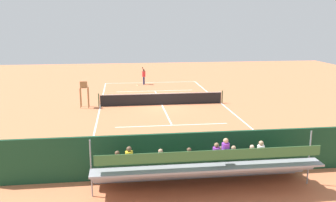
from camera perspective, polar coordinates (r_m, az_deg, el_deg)
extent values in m
plane|color=#CC7047|center=(29.97, -0.98, -0.59)|extent=(60.00, 60.00, 0.00)
cube|color=white|center=(40.71, -2.70, 2.92)|extent=(10.00, 0.10, 0.01)
cube|color=white|center=(19.52, 2.65, -7.89)|extent=(10.00, 0.10, 0.01)
cube|color=white|center=(30.91, 8.27, -0.31)|extent=(0.10, 22.00, 0.01)
cube|color=white|center=(29.85, -10.56, -0.85)|extent=(0.10, 22.00, 0.01)
cube|color=white|center=(35.86, -2.05, 1.60)|extent=(7.50, 0.10, 0.01)
cube|color=white|center=(24.16, 0.62, -3.82)|extent=(7.50, 0.10, 0.01)
cube|color=white|center=(29.97, -0.98, -0.58)|extent=(0.10, 12.10, 0.01)
cube|color=white|center=(40.71, -2.70, 2.92)|extent=(0.10, 0.30, 0.01)
cube|color=black|center=(29.87, -0.98, 0.26)|extent=(10.00, 0.02, 0.91)
cube|color=white|center=(29.77, -0.98, 1.17)|extent=(10.00, 0.04, 0.06)
cylinder|color=#2D5133|center=(30.82, 8.49, 0.66)|extent=(0.10, 0.10, 1.07)
cylinder|color=#2D5133|center=(29.74, -10.79, 0.14)|extent=(0.10, 0.10, 1.07)
cube|color=#194228|center=(16.41, 4.51, -8.25)|extent=(18.00, 0.16, 2.00)
cube|color=gray|center=(16.39, 4.72, -11.21)|extent=(9.00, 0.10, 0.45)
cube|color=gray|center=(16.00, 4.99, -11.10)|extent=(9.00, 0.80, 0.08)
cube|color=gray|center=(16.42, 4.69, -11.17)|extent=(9.00, 0.04, 0.45)
cube|color=#386B38|center=(15.75, 5.10, -9.85)|extent=(8.60, 0.36, 0.04)
cube|color=#386B38|center=(15.51, 5.26, -9.41)|extent=(8.60, 0.03, 0.36)
cube|color=gray|center=(15.11, 5.68, -10.74)|extent=(9.00, 0.80, 0.08)
cube|color=gray|center=(15.52, 5.35, -10.82)|extent=(9.00, 0.04, 0.45)
cube|color=#386B38|center=(14.86, 5.80, -9.40)|extent=(8.60, 0.36, 0.04)
cube|color=#386B38|center=(14.62, 5.98, -8.93)|extent=(8.60, 0.03, 0.36)
cube|color=gray|center=(14.22, 6.45, -10.33)|extent=(9.00, 0.80, 0.08)
cube|color=gray|center=(14.63, 6.07, -10.43)|extent=(9.00, 0.04, 0.45)
cube|color=#386B38|center=(13.97, 6.59, -8.90)|extent=(8.60, 0.36, 0.04)
cube|color=#386B38|center=(13.73, 6.79, -8.39)|extent=(8.60, 0.03, 0.36)
cylinder|color=gray|center=(16.55, 21.24, -8.28)|extent=(0.06, 0.06, 2.35)
cylinder|color=gray|center=(14.69, -11.96, -10.32)|extent=(0.06, 0.06, 2.35)
cube|color=#2D2D33|center=(15.63, -1.21, -9.82)|extent=(0.32, 0.40, 0.12)
cylinder|color=white|center=(15.41, -1.17, -9.00)|extent=(0.30, 0.30, 0.45)
sphere|color=tan|center=(15.30, -1.17, -7.87)|extent=(0.20, 0.20, 0.20)
cube|color=#2D2D33|center=(15.67, 14.11, -8.39)|extent=(0.32, 0.40, 0.12)
cylinder|color=white|center=(15.46, 14.33, -7.56)|extent=(0.30, 0.30, 0.45)
sphere|color=tan|center=(15.36, 14.40, -6.42)|extent=(0.20, 0.20, 0.20)
cube|color=#2D2D33|center=(15.80, 3.22, -9.59)|extent=(0.32, 0.40, 0.12)
cylinder|color=green|center=(15.58, 3.31, -8.78)|extent=(0.30, 0.30, 0.45)
sphere|color=brown|center=(15.46, 3.33, -7.66)|extent=(0.20, 0.20, 0.20)
cube|color=#2D2D33|center=(16.50, 12.79, -8.91)|extent=(0.32, 0.40, 0.12)
cylinder|color=red|center=(16.29, 12.98, -8.12)|extent=(0.30, 0.30, 0.45)
sphere|color=beige|center=(16.18, 13.04, -7.05)|extent=(0.20, 0.20, 0.20)
cube|color=#2D2D33|center=(16.24, 10.03, -9.13)|extent=(0.32, 0.40, 0.12)
cylinder|color=purple|center=(16.03, 10.20, -8.34)|extent=(0.30, 0.30, 0.45)
sphere|color=tan|center=(15.92, 10.24, -7.25)|extent=(0.20, 0.20, 0.20)
cube|color=#2D2D33|center=(14.65, -6.09, -9.57)|extent=(0.32, 0.40, 0.12)
cylinder|color=yellow|center=(14.43, -6.10, -8.70)|extent=(0.30, 0.30, 0.45)
sphere|color=brown|center=(14.32, -6.13, -7.49)|extent=(0.20, 0.20, 0.20)
cube|color=#2D2D33|center=(15.11, 7.44, -8.90)|extent=(0.32, 0.40, 0.12)
cylinder|color=purple|center=(14.90, 7.58, -8.05)|extent=(0.30, 0.30, 0.45)
sphere|color=#8C6647|center=(14.78, 7.62, -6.87)|extent=(0.20, 0.20, 0.20)
cube|color=#2D2D33|center=(16.09, 8.12, -9.27)|extent=(0.32, 0.40, 0.12)
cylinder|color=#9399A3|center=(15.88, 8.27, -8.48)|extent=(0.30, 0.30, 0.45)
sphere|color=brown|center=(15.77, 8.30, -7.37)|extent=(0.20, 0.20, 0.20)
cube|color=#2D2D33|center=(15.56, -7.89, -10.05)|extent=(0.32, 0.40, 0.12)
cylinder|color=red|center=(15.34, -7.93, -9.24)|extent=(0.30, 0.30, 0.45)
sphere|color=brown|center=(15.22, -7.96, -8.10)|extent=(0.20, 0.20, 0.20)
cube|color=#2D2D33|center=(14.26, 8.83, -8.34)|extent=(0.32, 0.40, 0.12)
cylinder|color=purple|center=(14.05, 9.01, -7.42)|extent=(0.30, 0.30, 0.45)
sphere|color=tan|center=(13.95, 9.05, -6.17)|extent=(0.20, 0.20, 0.20)
cylinder|color=olive|center=(29.92, -12.32, 0.67)|extent=(0.07, 0.07, 1.60)
cylinder|color=olive|center=(29.98, -13.47, 0.63)|extent=(0.07, 0.07, 1.60)
cylinder|color=olive|center=(29.33, -12.42, 0.43)|extent=(0.07, 0.07, 1.60)
cylinder|color=olive|center=(29.39, -13.59, 0.39)|extent=(0.07, 0.07, 1.60)
cube|color=olive|center=(29.49, -13.03, 2.11)|extent=(0.56, 0.56, 0.06)
cube|color=olive|center=(29.21, -13.10, 2.54)|extent=(0.56, 0.06, 0.48)
cube|color=olive|center=(29.44, -12.54, 2.41)|extent=(0.04, 0.48, 0.04)
cube|color=olive|center=(29.50, -13.55, 2.38)|extent=(0.04, 0.48, 0.04)
cube|color=#9E754C|center=(18.18, 13.68, -8.33)|extent=(1.80, 0.40, 0.05)
cylinder|color=#9E754C|center=(18.53, 15.84, -8.79)|extent=(0.06, 0.06, 0.45)
cylinder|color=#9E754C|center=(18.01, 11.38, -9.18)|extent=(0.06, 0.06, 0.45)
cube|color=#9E754C|center=(17.91, 13.93, -7.63)|extent=(1.80, 0.04, 0.36)
cube|color=black|center=(17.54, 8.17, -9.81)|extent=(0.90, 0.36, 0.36)
cylinder|color=navy|center=(39.60, -3.76, 3.25)|extent=(0.14, 0.14, 0.85)
cylinder|color=navy|center=(39.39, -3.85, 3.20)|extent=(0.14, 0.14, 0.85)
cylinder|color=red|center=(39.38, -3.82, 4.26)|extent=(0.46, 0.46, 0.60)
sphere|color=brown|center=(39.33, -3.83, 4.86)|extent=(0.22, 0.22, 0.22)
cylinder|color=brown|center=(39.11, -3.92, 4.94)|extent=(0.26, 0.17, 0.55)
cylinder|color=brown|center=(39.59, -3.73, 4.35)|extent=(0.11, 0.11, 0.50)
cylinder|color=black|center=(39.18, -4.67, 2.53)|extent=(0.16, 0.26, 0.03)
torus|color=#D8CC4C|center=(38.94, -4.84, 2.46)|extent=(0.41, 0.41, 0.02)
cylinder|color=white|center=(38.94, -4.84, 2.46)|extent=(0.25, 0.25, 0.00)
sphere|color=#CCDB33|center=(36.62, -6.61, 1.81)|extent=(0.07, 0.07, 0.07)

